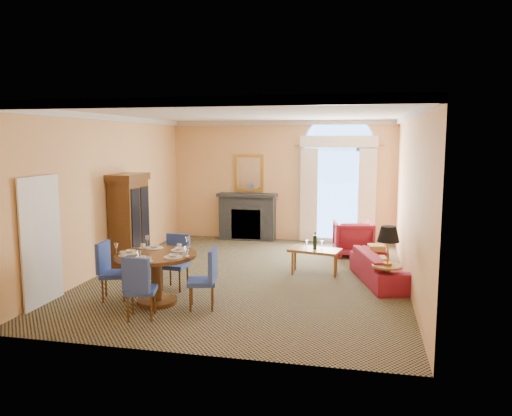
% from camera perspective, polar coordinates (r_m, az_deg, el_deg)
% --- Properties ---
extents(ground, '(7.50, 7.50, 0.00)m').
position_cam_1_polar(ground, '(10.05, -0.61, -7.74)').
color(ground, '#15123A').
rests_on(ground, ground).
extents(room_envelope, '(6.04, 7.52, 3.45)m').
position_cam_1_polar(room_envelope, '(10.34, 0.06, 6.78)').
color(room_envelope, '#F6B975').
rests_on(room_envelope, ground).
extents(armoire, '(0.57, 1.01, 1.98)m').
position_cam_1_polar(armoire, '(10.99, -14.28, -1.54)').
color(armoire, '#40250E').
rests_on(armoire, ground).
extents(dining_table, '(1.34, 1.34, 1.04)m').
position_cam_1_polar(dining_table, '(8.42, -11.33, -6.58)').
color(dining_table, '#40250E').
rests_on(dining_table, ground).
extents(dining_chair_north, '(0.46, 0.47, 0.98)m').
position_cam_1_polar(dining_chair_north, '(9.26, -9.08, -5.62)').
color(dining_chair_north, navy).
rests_on(dining_chair_north, ground).
extents(dining_chair_south, '(0.53, 0.53, 0.98)m').
position_cam_1_polar(dining_chair_south, '(7.72, -13.26, -8.47)').
color(dining_chair_south, navy).
rests_on(dining_chair_south, ground).
extents(dining_chair_east, '(0.54, 0.54, 0.98)m').
position_cam_1_polar(dining_chair_east, '(8.05, -5.63, -7.62)').
color(dining_chair_east, navy).
rests_on(dining_chair_east, ground).
extents(dining_chair_west, '(0.56, 0.56, 0.98)m').
position_cam_1_polar(dining_chair_west, '(8.86, -16.46, -6.46)').
color(dining_chair_west, navy).
rests_on(dining_chair_west, ground).
extents(sofa, '(1.27, 2.10, 0.57)m').
position_cam_1_polar(sofa, '(9.84, 14.24, -6.60)').
color(sofa, '#A21D31').
rests_on(sofa, ground).
extents(armchair, '(1.00, 1.02, 0.82)m').
position_cam_1_polar(armchair, '(11.91, 11.03, -3.40)').
color(armchair, '#A21D31').
rests_on(armchair, ground).
extents(coffee_table, '(1.10, 0.75, 0.88)m').
position_cam_1_polar(coffee_table, '(10.18, 6.72, -4.88)').
color(coffee_table, olive).
rests_on(coffee_table, ground).
extents(side_table, '(0.53, 0.53, 1.19)m').
position_cam_1_polar(side_table, '(8.99, 14.83, -4.79)').
color(side_table, olive).
rests_on(side_table, ground).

